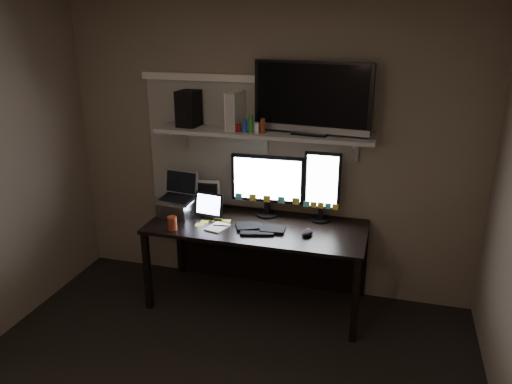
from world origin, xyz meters
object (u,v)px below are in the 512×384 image
(laptop, at_px, (176,195))
(monitor_portrait, at_px, (322,187))
(mouse, at_px, (307,233))
(desk, at_px, (261,239))
(keyboard, at_px, (260,228))
(monitor_landscape, at_px, (267,185))
(game_console, at_px, (235,110))
(tv, at_px, (312,99))
(speaker, at_px, (189,109))
(cup, at_px, (172,223))
(tablet, at_px, (209,206))

(laptop, bearing_deg, monitor_portrait, 17.05)
(monitor_portrait, relative_size, mouse, 5.05)
(desk, distance_m, keyboard, 0.28)
(monitor_landscape, bearing_deg, game_console, -178.52)
(desk, height_order, keyboard, keyboard)
(mouse, bearing_deg, laptop, -168.76)
(desk, height_order, tv, tv)
(laptop, distance_m, tv, 1.41)
(monitor_landscape, xyz_separation_m, speaker, (-0.69, -0.01, 0.62))
(game_console, bearing_deg, keyboard, -39.84)
(mouse, bearing_deg, speaker, -178.80)
(mouse, bearing_deg, monitor_portrait, 98.01)
(keyboard, height_order, tv, tv)
(cup, bearing_deg, keyboard, 15.68)
(cup, distance_m, game_console, 1.06)
(laptop, height_order, speaker, speaker)
(monitor_landscape, xyz_separation_m, laptop, (-0.76, -0.21, -0.09))
(mouse, height_order, game_console, game_console)
(laptop, bearing_deg, keyboard, -0.67)
(tablet, bearing_deg, monitor_portrait, 19.58)
(keyboard, bearing_deg, monitor_landscape, 79.99)
(monitor_portrait, height_order, mouse, monitor_portrait)
(monitor_landscape, xyz_separation_m, cup, (-0.66, -0.51, -0.22))
(mouse, distance_m, speaker, 1.44)
(monitor_portrait, distance_m, cup, 1.26)
(desk, relative_size, monitor_landscape, 2.86)
(mouse, relative_size, speaker, 0.40)
(desk, bearing_deg, tv, 11.35)
(tablet, xyz_separation_m, cup, (-0.20, -0.31, -0.06))
(monitor_landscape, xyz_separation_m, tablet, (-0.46, -0.20, -0.16))
(mouse, bearing_deg, keyboard, -164.94)
(monitor_landscape, bearing_deg, laptop, -166.95)
(monitor_portrait, height_order, cup, monitor_portrait)
(monitor_portrait, distance_m, tablet, 0.97)
(monitor_landscape, bearing_deg, speaker, 178.84)
(desk, relative_size, laptop, 4.91)
(speaker, bearing_deg, tv, 2.64)
(tv, relative_size, speaker, 3.13)
(monitor_portrait, xyz_separation_m, laptop, (-1.22, -0.21, -0.12))
(monitor_landscape, height_order, mouse, monitor_landscape)
(monitor_portrait, bearing_deg, cup, -155.18)
(monitor_portrait, height_order, speaker, speaker)
(monitor_landscape, distance_m, game_console, 0.69)
(monitor_landscape, bearing_deg, keyboard, -87.93)
(mouse, bearing_deg, cup, -153.37)
(tablet, bearing_deg, keyboard, -6.33)
(mouse, distance_m, tablet, 0.89)
(monitor_landscape, height_order, laptop, monitor_landscape)
(monitor_portrait, distance_m, laptop, 1.24)
(monitor_portrait, relative_size, speaker, 2.02)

